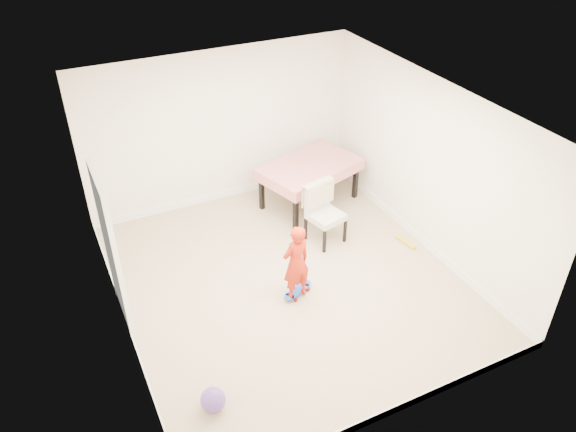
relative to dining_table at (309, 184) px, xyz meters
name	(u,v)px	position (x,y,z in m)	size (l,w,h in m)	color
ground	(288,280)	(-1.22, -1.69, -0.38)	(5.00, 5.00, 0.00)	tan
ceiling	(288,110)	(-1.22, -1.69, 2.20)	(4.50, 5.00, 0.04)	white
wall_back	(221,129)	(-1.22, 0.79, 0.92)	(4.50, 0.04, 2.60)	white
wall_front	(401,329)	(-1.22, -4.17, 0.92)	(4.50, 0.04, 2.60)	white
wall_left	(112,249)	(-3.45, -1.69, 0.92)	(0.04, 5.00, 2.60)	white
wall_right	(428,166)	(1.01, -1.69, 0.92)	(0.04, 5.00, 2.60)	white
door	(112,254)	(-3.45, -1.39, 0.65)	(0.10, 0.94, 2.11)	white
baseboard_back	(225,194)	(-1.22, 0.80, -0.32)	(4.50, 0.02, 0.12)	white
baseboard_front	(389,412)	(-1.22, -4.18, -0.32)	(4.50, 0.02, 0.12)	white
baseboard_left	(129,327)	(-3.46, -1.69, -0.32)	(0.02, 5.00, 0.12)	white
baseboard_right	(417,236)	(1.02, -1.69, -0.32)	(0.02, 5.00, 0.12)	white
dining_table	(309,184)	(0.00, 0.00, 0.00)	(1.60, 1.01, 0.75)	red
dining_chair	(326,214)	(-0.29, -1.08, 0.11)	(0.53, 0.61, 0.97)	silver
skateboard	(298,292)	(-1.23, -2.00, -0.34)	(0.50, 0.18, 0.08)	blue
child	(296,265)	(-1.28, -2.05, 0.19)	(0.41, 0.27, 1.13)	red
balloon	(213,400)	(-2.89, -3.26, -0.24)	(0.28, 0.28, 0.28)	#6144A3
foam_toy	(406,242)	(0.79, -1.70, -0.35)	(0.06, 0.06, 0.40)	gold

